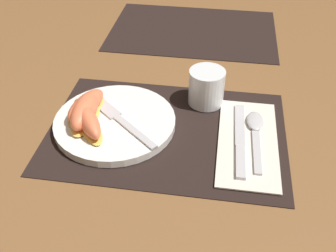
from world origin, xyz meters
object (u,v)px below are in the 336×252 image
plate (114,123)px  knife (240,140)px  spoon (255,129)px  citrus_wedge_0 (86,106)px  citrus_wedge_1 (85,112)px  juice_glass (206,89)px  citrus_wedge_2 (87,119)px  fork (119,119)px

plate → knife: (0.25, -0.01, -0.00)m
spoon → citrus_wedge_0: 0.34m
spoon → citrus_wedge_1: 0.34m
citrus_wedge_1 → juice_glass: bearing=27.0°
citrus_wedge_0 → citrus_wedge_2: (0.02, -0.04, 0.00)m
citrus_wedge_0 → spoon: bearing=1.8°
juice_glass → spoon: 0.14m
citrus_wedge_2 → juice_glass: bearing=32.3°
plate → spoon: plate is taller
plate → citrus_wedge_0: citrus_wedge_0 is taller
knife → juice_glass: bearing=121.5°
spoon → citrus_wedge_0: bearing=-178.2°
juice_glass → citrus_wedge_2: (-0.22, -0.14, 0.00)m
spoon → citrus_wedge_2: citrus_wedge_2 is taller
juice_glass → citrus_wedge_2: bearing=-147.7°
fork → citrus_wedge_1: bearing=-172.4°
plate → citrus_wedge_2: bearing=-149.6°
plate → juice_glass: size_ratio=3.14×
knife → citrus_wedge_1: 0.31m
knife → spoon: spoon is taller
juice_glass → fork: (-0.16, -0.11, -0.02)m
citrus_wedge_2 → spoon: bearing=9.3°
fork → knife: bearing=-3.6°
citrus_wedge_1 → citrus_wedge_2: 0.02m
spoon → citrus_wedge_0: (-0.34, -0.01, 0.02)m
juice_glass → plate: bearing=-147.2°
citrus_wedge_1 → citrus_wedge_0: bearing=101.9°
juice_glass → citrus_wedge_2: size_ratio=0.59×
citrus_wedge_0 → citrus_wedge_1: bearing=-78.1°
spoon → fork: (-0.27, -0.02, 0.01)m
plate → spoon: bearing=5.4°
juice_glass → fork: juice_glass is taller
plate → juice_glass: bearing=32.8°
juice_glass → citrus_wedge_0: 0.25m
plate → citrus_wedge_0: bearing=165.5°
fork → plate: bearing=-158.2°
juice_glass → fork: 0.20m
spoon → knife: bearing=-127.9°
knife → citrus_wedge_2: citrus_wedge_2 is taller
knife → spoon: size_ratio=1.20×
juice_glass → fork: size_ratio=0.48×
plate → citrus_wedge_1: size_ratio=1.99×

